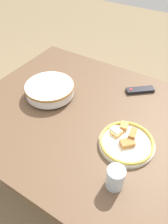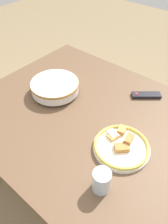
{
  "view_description": "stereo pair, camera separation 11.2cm",
  "coord_description": "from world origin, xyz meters",
  "px_view_note": "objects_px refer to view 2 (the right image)",
  "views": [
    {
      "loc": [
        0.42,
        -0.71,
        1.57
      ],
      "look_at": [
        -0.01,
        -0.03,
        0.8
      ],
      "focal_mm": 35.0,
      "sensor_mm": 36.0,
      "label": 1
    },
    {
      "loc": [
        0.51,
        -0.65,
        1.57
      ],
      "look_at": [
        -0.01,
        -0.03,
        0.8
      ],
      "focal_mm": 35.0,
      "sensor_mm": 36.0,
      "label": 2
    }
  ],
  "objects_px": {
    "noodle_bowl": "(55,87)",
    "tv_remote": "(146,95)",
    "food_plate": "(121,146)",
    "drinking_glass": "(101,181)"
  },
  "relations": [
    {
      "from": "drinking_glass",
      "to": "tv_remote",
      "type": "bearing_deg",
      "value": 102.47
    },
    {
      "from": "food_plate",
      "to": "drinking_glass",
      "type": "distance_m",
      "value": 0.22
    },
    {
      "from": "drinking_glass",
      "to": "noodle_bowl",
      "type": "bearing_deg",
      "value": 151.45
    },
    {
      "from": "noodle_bowl",
      "to": "tv_remote",
      "type": "xyz_separation_m",
      "value": [
        0.43,
        0.31,
        -0.03
      ]
    },
    {
      "from": "noodle_bowl",
      "to": "food_plate",
      "type": "xyz_separation_m",
      "value": [
        0.52,
        -0.1,
        -0.03
      ]
    },
    {
      "from": "noodle_bowl",
      "to": "tv_remote",
      "type": "height_order",
      "value": "noodle_bowl"
    },
    {
      "from": "noodle_bowl",
      "to": "drinking_glass",
      "type": "height_order",
      "value": "drinking_glass"
    },
    {
      "from": "food_plate",
      "to": "drinking_glass",
      "type": "height_order",
      "value": "drinking_glass"
    },
    {
      "from": "noodle_bowl",
      "to": "tv_remote",
      "type": "relative_size",
      "value": 1.8
    },
    {
      "from": "food_plate",
      "to": "tv_remote",
      "type": "relative_size",
      "value": 1.63
    }
  ]
}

